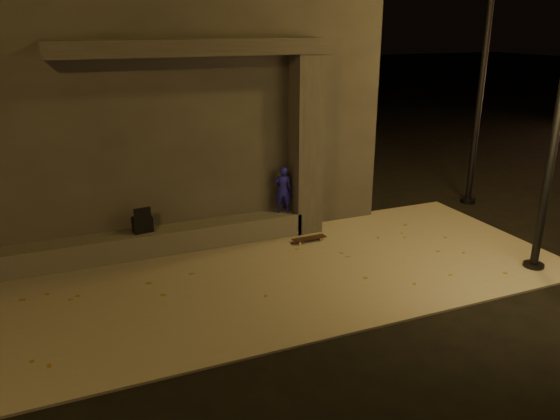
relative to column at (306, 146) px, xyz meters
name	(u,v)px	position (x,y,z in m)	size (l,w,h in m)	color
ground	(309,336)	(-1.70, -3.75, -1.84)	(120.00, 120.00, 0.00)	black
sidewalk	(259,277)	(-1.70, -1.75, -1.82)	(11.00, 4.40, 0.04)	slate
building	(144,98)	(-2.70, 2.74, 0.77)	(9.00, 5.10, 5.22)	#393634
ledge	(152,242)	(-3.20, 0.00, -1.58)	(6.00, 0.55, 0.45)	#595650
column	(306,146)	(0.00, 0.00, 0.00)	(0.55, 0.55, 3.60)	#393634
canopy	(193,47)	(-2.20, 0.05, 1.94)	(5.00, 0.70, 0.28)	#393634
skateboarder	(283,190)	(-0.50, 0.00, -0.86)	(0.36, 0.23, 0.97)	#191691
backpack	(142,223)	(-3.35, 0.00, -1.18)	(0.38, 0.27, 0.50)	black
skateboard	(309,238)	(-0.21, -0.65, -1.74)	(0.72, 0.21, 0.08)	black
street_lamp_2	(491,6)	(4.55, 0.21, 2.71)	(0.36, 0.36, 8.09)	black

